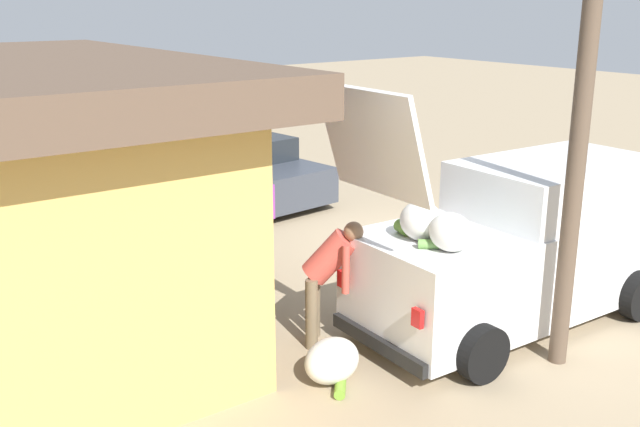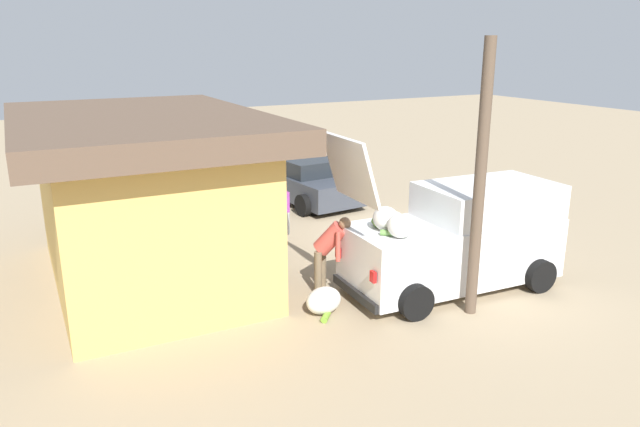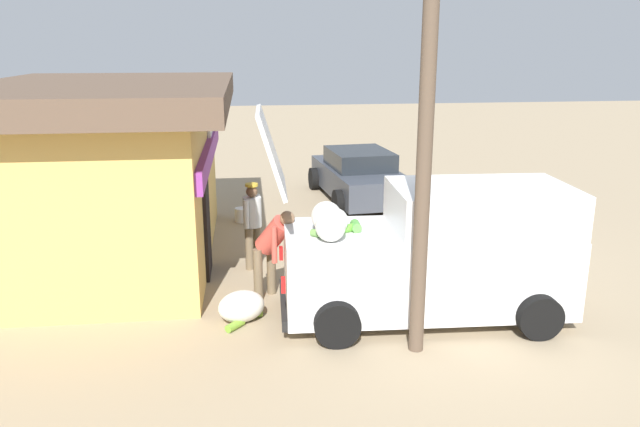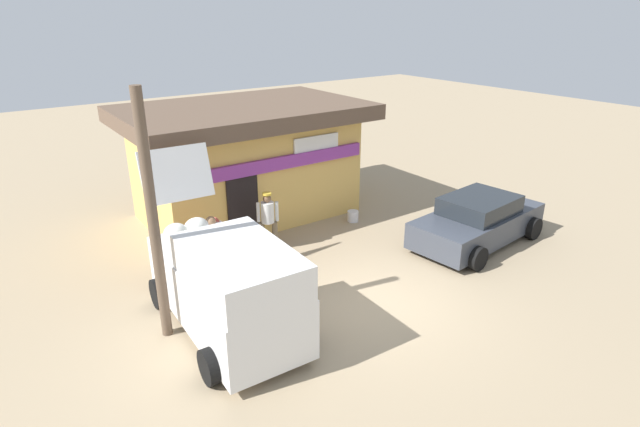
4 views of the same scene
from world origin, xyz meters
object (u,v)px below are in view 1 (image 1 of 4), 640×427
Objects in this scene: paint_bucket at (135,240)px; parked_sedan at (241,169)px; vendor_standing at (238,243)px; storefront_bar at (9,198)px; delivery_van at (519,245)px; unloaded_banana_pile at (332,361)px; customer_bending at (328,270)px.

parked_sedan is at bearing -60.43° from paint_bucket.
vendor_standing reaches higher than paint_bucket.
storefront_bar is 6.94m from parked_sedan.
storefront_bar is at bearing 57.88° from delivery_van.
delivery_van reaches higher than unloaded_banana_pile.
delivery_van is 2.94× the size of vendor_standing.
unloaded_banana_pile is at bearing -143.21° from storefront_bar.
storefront_bar is at bearing 125.72° from parked_sedan.
delivery_van is 7.32m from parked_sedan.
storefront_bar is 7.84× the size of unloaded_banana_pile.
storefront_bar reaches higher than customer_bending.
unloaded_banana_pile is at bearing 156.06° from parked_sedan.
customer_bending is 4.72m from paint_bucket.
paint_bucket is at bearing 5.81° from customer_bending.
unloaded_banana_pile is (-3.17, -2.37, -1.55)m from storefront_bar.
customer_bending is 1.72× the size of unloaded_banana_pile.
storefront_bar is at bearing 50.20° from customer_bending.
customer_bending is 4.62× the size of paint_bucket.
storefront_bar is 4.25m from unloaded_banana_pile.
customer_bending reaches higher than parked_sedan.
vendor_standing is 2.46m from unloaded_banana_pile.
customer_bending is (-2.41, -2.90, -0.84)m from storefront_bar.
paint_bucket is (5.54, 2.86, -0.85)m from delivery_van.
paint_bucket is (2.22, -2.43, -1.61)m from storefront_bar.
storefront_bar reaches higher than vendor_standing.
parked_sedan is at bearing -23.94° from unloaded_banana_pile.
vendor_standing is at bearing 46.92° from delivery_van.
paint_bucket is at bearing 3.53° from vendor_standing.
parked_sedan is 7.85m from unloaded_banana_pile.
delivery_van is 3.03× the size of customer_bending.
unloaded_banana_pile is (0.14, 2.91, -0.79)m from delivery_van.
parked_sedan is 5.65m from vendor_standing.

